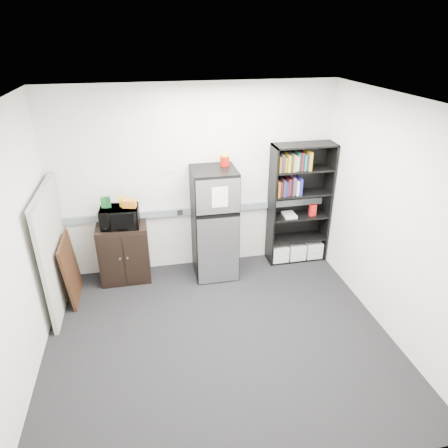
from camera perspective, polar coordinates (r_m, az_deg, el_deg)
name	(u,v)px	position (r m, az deg, el deg)	size (l,w,h in m)	color
floor	(219,337)	(4.93, -0.67, -15.90)	(4.00, 4.00, 0.00)	black
wall_back	(196,181)	(5.73, -4.09, 6.18)	(4.00, 0.02, 2.70)	white
wall_right	(392,221)	(4.89, 22.92, 0.46)	(0.02, 3.50, 2.70)	white
wall_left	(12,257)	(4.30, -28.04, -4.18)	(0.02, 3.50, 2.70)	white
ceiling	(218,103)	(3.71, -0.89, 16.85)	(4.00, 3.50, 0.02)	white
electrical_raceway	(197,210)	(5.87, -3.91, 1.95)	(3.92, 0.05, 0.10)	gray
wall_note	(170,169)	(5.63, -7.71, 7.79)	(0.14, 0.00, 0.10)	white
bookshelf	(299,205)	(6.10, 10.67, 2.63)	(0.90, 0.34, 1.85)	black
cubicle_partition	(54,250)	(5.43, -23.16, -3.40)	(0.06, 1.30, 1.62)	gray
cabinet	(124,253)	(5.86, -14.05, -4.03)	(0.69, 0.46, 0.86)	black
microwave	(120,217)	(5.59, -14.67, 0.97)	(0.51, 0.34, 0.28)	black
snack_box_a	(104,202)	(5.55, -16.77, 2.96)	(0.07, 0.05, 0.15)	#1A5D25
snack_box_b	(108,202)	(5.55, -16.24, 3.01)	(0.07, 0.05, 0.15)	#0D3A1A
snack_box_c	(122,201)	(5.54, -14.35, 3.14)	(0.07, 0.05, 0.14)	gold
snack_bag	(129,204)	(5.49, -13.38, 2.84)	(0.18, 0.10, 0.10)	orange
refrigerator	(214,224)	(5.67, -1.37, 0.05)	(0.61, 0.63, 1.61)	black
coffee_can	(225,159)	(5.49, 0.09, 9.21)	(0.13, 0.13, 0.17)	#A61207
framed_poster	(71,270)	(5.67, -21.04, -6.12)	(0.12, 0.68, 0.88)	black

